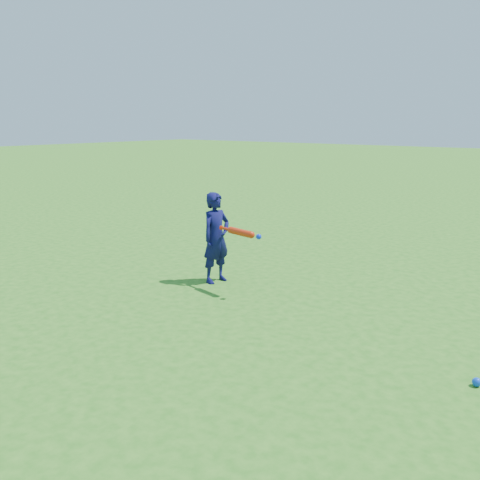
{
  "coord_description": "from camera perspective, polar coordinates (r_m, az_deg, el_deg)",
  "views": [
    {
      "loc": [
        4.19,
        -5.07,
        2.19
      ],
      "look_at": [
        0.03,
        0.2,
        0.67
      ],
      "focal_mm": 40.0,
      "sensor_mm": 36.0,
      "label": 1
    }
  ],
  "objects": [
    {
      "name": "child",
      "position": [
        7.27,
        -2.56,
        0.25
      ],
      "size": [
        0.34,
        0.48,
        1.24
      ],
      "primitive_type": "imported",
      "rotation": [
        0.0,
        0.0,
        1.47
      ],
      "color": "#0F0F48",
      "rests_on": "ground"
    },
    {
      "name": "ground",
      "position": [
        6.93,
        -1.24,
        -5.71
      ],
      "size": [
        80.0,
        80.0,
        0.0
      ],
      "primitive_type": "plane",
      "color": "#286D1A",
      "rests_on": "ground"
    },
    {
      "name": "bat_swing",
      "position": [
        6.75,
        0.25,
        0.78
      ],
      "size": [
        0.77,
        0.21,
        0.09
      ],
      "rotation": [
        0.0,
        0.0,
        -0.2
      ],
      "color": "red",
      "rests_on": "ground"
    },
    {
      "name": "ground_ball_blue",
      "position": [
        5.04,
        23.93,
        -13.69
      ],
      "size": [
        0.08,
        0.08,
        0.08
      ],
      "primitive_type": "sphere",
      "color": "blue",
      "rests_on": "ground"
    }
  ]
}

